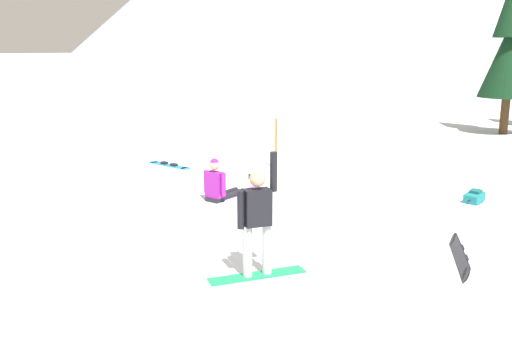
{
  "coord_description": "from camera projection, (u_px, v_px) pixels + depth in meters",
  "views": [
    {
      "loc": [
        5.79,
        -8.45,
        3.41
      ],
      "look_at": [
        0.72,
        1.31,
        1.0
      ],
      "focal_mm": 38.86,
      "sensor_mm": 36.0,
      "label": 1
    }
  ],
  "objects": [
    {
      "name": "backpack_teal",
      "position": [
        474.0,
        197.0,
        12.55
      ],
      "size": [
        0.45,
        0.55,
        0.3
      ],
      "color": "#1E7A7F",
      "rests_on": "ground_plane"
    },
    {
      "name": "trail_marker_pole",
      "position": [
        276.0,
        143.0,
        16.07
      ],
      "size": [
        0.06,
        0.06,
        1.48
      ],
      "primitive_type": "cylinder",
      "color": "orange",
      "rests_on": "ground_plane"
    },
    {
      "name": "loose_snowboard_near_right",
      "position": [
        460.0,
        255.0,
        9.02
      ],
      "size": [
        0.58,
        1.8,
        0.25
      ],
      "color": "black",
      "rests_on": "ground_plane"
    },
    {
      "name": "snowboarder_midground",
      "position": [
        220.0,
        185.0,
        12.76
      ],
      "size": [
        0.73,
        1.82,
        1.0
      ],
      "color": "black",
      "rests_on": "ground_plane"
    },
    {
      "name": "pine_tree_tall",
      "position": [
        512.0,
        42.0,
        22.03
      ],
      "size": [
        2.29,
        2.29,
        6.81
      ],
      "color": "#472D19",
      "rests_on": "ground_plane"
    },
    {
      "name": "ground_plane",
      "position": [
        192.0,
        230.0,
        10.66
      ],
      "size": [
        800.0,
        800.0,
        0.0
      ],
      "primitive_type": "plane",
      "color": "silver"
    },
    {
      "name": "snowboarder_foreground",
      "position": [
        257.0,
        220.0,
        8.32
      ],
      "size": [
        1.24,
        1.32,
        1.93
      ],
      "color": "#19B259",
      "rests_on": "ground_plane"
    },
    {
      "name": "loose_snowboard_far_spare",
      "position": [
        169.0,
        165.0,
        16.59
      ],
      "size": [
        1.73,
        0.63,
        0.09
      ],
      "color": "#1E8CD8",
      "rests_on": "ground_plane"
    }
  ]
}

